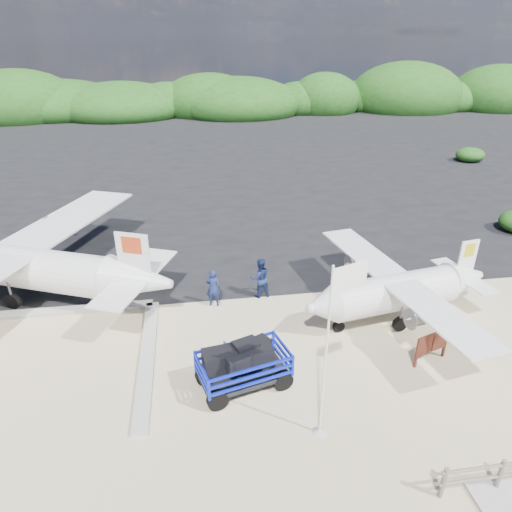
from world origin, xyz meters
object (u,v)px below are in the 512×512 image
(signboard, at_px, (428,361))
(crew_a, at_px, (213,288))
(flagpole, at_px, (319,432))
(crew_b, at_px, (260,278))
(baggage_cart, at_px, (244,386))
(aircraft_small, at_px, (82,162))
(aircraft_large, at_px, (339,158))

(signboard, bearing_deg, crew_a, 127.98)
(flagpole, bearing_deg, signboard, 28.24)
(crew_b, bearing_deg, crew_a, 5.92)
(baggage_cart, bearing_deg, signboard, -12.43)
(signboard, bearing_deg, aircraft_small, 101.40)
(crew_b, relative_size, aircraft_small, 0.22)
(baggage_cart, distance_m, aircraft_small, 31.99)
(baggage_cart, height_order, aircraft_large, aircraft_large)
(flagpole, bearing_deg, crew_b, 93.89)
(signboard, relative_size, crew_b, 0.84)
(aircraft_small, bearing_deg, crew_b, 106.14)
(baggage_cart, relative_size, signboard, 2.06)
(aircraft_large, bearing_deg, aircraft_small, 17.87)
(crew_a, xyz_separation_m, aircraft_small, (-9.97, 25.15, -0.84))
(baggage_cart, xyz_separation_m, aircraft_large, (12.28, 28.27, 0.00))
(signboard, height_order, aircraft_large, aircraft_large)
(crew_a, xyz_separation_m, aircraft_large, (12.92, 23.24, -0.84))
(baggage_cart, distance_m, signboard, 6.54)
(crew_a, distance_m, aircraft_small, 27.07)
(crew_a, bearing_deg, flagpole, 120.93)
(flagpole, relative_size, aircraft_small, 0.67)
(flagpole, bearing_deg, crew_a, 109.36)
(aircraft_large, xyz_separation_m, aircraft_small, (-22.88, 1.91, 0.00))
(signboard, bearing_deg, aircraft_large, 60.01)
(baggage_cart, xyz_separation_m, signboard, (6.54, 0.26, 0.00))
(crew_b, bearing_deg, baggage_cart, 69.60)
(aircraft_small, bearing_deg, aircraft_large, 165.47)
(crew_a, bearing_deg, signboard, 157.96)
(flagpole, bearing_deg, baggage_cart, 130.69)
(aircraft_large, relative_size, aircraft_small, 1.90)
(crew_a, distance_m, crew_b, 2.07)
(crew_a, height_order, aircraft_large, aircraft_large)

